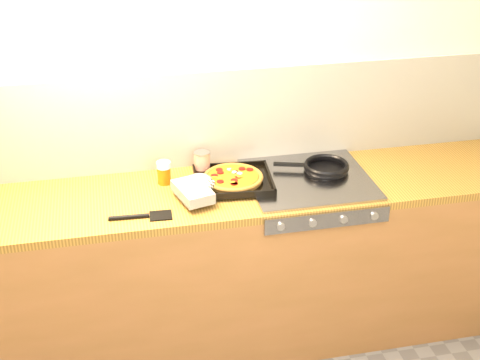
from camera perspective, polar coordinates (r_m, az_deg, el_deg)
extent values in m
plane|color=beige|center=(3.35, -2.84, 6.87)|extent=(3.20, 0.00, 3.20)
cube|color=white|center=(3.37, -2.77, 5.21)|extent=(3.20, 0.02, 0.50)
cube|color=#905C37|center=(3.47, -1.70, -7.65)|extent=(3.20, 0.60, 0.86)
cube|color=olive|center=(3.23, -1.81, -1.11)|extent=(3.20, 0.60, 0.04)
cube|color=gray|center=(3.10, 7.45, -3.35)|extent=(0.60, 0.03, 0.08)
cylinder|color=#A5A5AA|center=(3.03, 3.50, -3.97)|extent=(0.04, 0.02, 0.04)
cylinder|color=#A5A5AA|center=(3.07, 6.21, -3.65)|extent=(0.04, 0.02, 0.04)
cylinder|color=#A5A5AA|center=(3.11, 8.84, -3.33)|extent=(0.04, 0.02, 0.04)
cylinder|color=#A5A5AA|center=(3.16, 11.39, -3.01)|extent=(0.04, 0.02, 0.04)
cube|color=gray|center=(3.32, 5.84, 0.05)|extent=(0.60, 0.56, 0.02)
cube|color=black|center=(3.25, -0.59, -0.14)|extent=(0.40, 0.36, 0.01)
cube|color=black|center=(3.38, -0.91, 1.33)|extent=(0.37, 0.04, 0.02)
cube|color=black|center=(3.10, -0.24, -1.22)|extent=(0.37, 0.04, 0.02)
cube|color=black|center=(3.27, 2.57, 0.30)|extent=(0.04, 0.33, 0.02)
cube|color=black|center=(3.23, -3.79, -0.08)|extent=(0.04, 0.33, 0.02)
cylinder|color=olive|center=(3.24, -0.59, 0.10)|extent=(0.30, 0.30, 0.02)
torus|color=olive|center=(3.24, -0.59, 0.24)|extent=(0.32, 0.32, 0.02)
cylinder|color=#BE7417|center=(3.24, -0.59, 0.27)|extent=(0.27, 0.27, 0.01)
cylinder|color=maroon|center=(3.22, -0.12, 0.29)|extent=(0.04, 0.04, 0.00)
cylinder|color=maroon|center=(3.29, -1.78, 0.88)|extent=(0.04, 0.04, 0.00)
cylinder|color=maroon|center=(3.16, -0.51, -0.31)|extent=(0.04, 0.04, 0.00)
cylinder|color=maroon|center=(3.24, -2.20, 0.38)|extent=(0.04, 0.04, 0.00)
cylinder|color=maroon|center=(3.30, 0.18, 0.96)|extent=(0.04, 0.04, 0.00)
cylinder|color=maroon|center=(3.27, -0.46, 0.71)|extent=(0.04, 0.04, 0.00)
cylinder|color=maroon|center=(3.18, -1.70, -0.14)|extent=(0.04, 0.04, 0.00)
cylinder|color=maroon|center=(3.29, 0.84, 0.91)|extent=(0.04, 0.04, 0.00)
cylinder|color=maroon|center=(3.16, -0.48, -0.29)|extent=(0.04, 0.04, 0.00)
cylinder|color=maroon|center=(3.19, -0.50, -0.02)|extent=(0.04, 0.04, 0.00)
cylinder|color=maroon|center=(3.26, -1.69, 0.63)|extent=(0.04, 0.04, 0.00)
ellipsoid|color=orange|center=(3.21, -1.84, 0.20)|extent=(0.03, 0.02, 0.01)
ellipsoid|color=orange|center=(3.22, -2.23, 0.23)|extent=(0.03, 0.02, 0.01)
ellipsoid|color=orange|center=(3.27, -0.83, 0.74)|extent=(0.03, 0.02, 0.01)
ellipsoid|color=orange|center=(3.30, -0.97, 1.01)|extent=(0.03, 0.02, 0.01)
ellipsoid|color=orange|center=(3.17, -0.65, -0.18)|extent=(0.03, 0.02, 0.01)
ellipsoid|color=orange|center=(3.22, 0.01, 0.29)|extent=(0.03, 0.02, 0.01)
ellipsoid|color=orange|center=(3.24, -0.22, 0.41)|extent=(0.03, 0.02, 0.01)
ellipsoid|color=orange|center=(3.21, -1.76, 0.12)|extent=(0.03, 0.02, 0.01)
ellipsoid|color=orange|center=(3.29, -0.64, 0.91)|extent=(0.03, 0.02, 0.01)
ellipsoid|color=silver|center=(3.30, -0.90, 0.94)|extent=(0.03, 0.03, 0.01)
ellipsoid|color=silver|center=(3.27, -0.50, 0.68)|extent=(0.03, 0.03, 0.01)
ellipsoid|color=silver|center=(3.26, -0.04, 0.58)|extent=(0.03, 0.03, 0.01)
cube|color=black|center=(3.10, -4.06, -1.00)|extent=(0.19, 0.25, 0.05)
ellipsoid|color=black|center=(3.19, -3.52, -0.08)|extent=(0.14, 0.14, 0.05)
cylinder|color=black|center=(3.13, -2.82, -0.67)|extent=(0.09, 0.11, 0.05)
cylinder|color=black|center=(3.39, 7.35, 0.82)|extent=(0.26, 0.26, 0.01)
torus|color=black|center=(3.38, 7.37, 1.14)|extent=(0.29, 0.29, 0.02)
cube|color=black|center=(3.37, 4.27, 1.32)|extent=(0.16, 0.07, 0.01)
cylinder|color=#9F1E0C|center=(3.36, -3.26, 1.51)|extent=(0.09, 0.09, 0.10)
cylinder|color=#B2B2B7|center=(3.34, -3.29, 2.34)|extent=(0.09, 0.09, 0.01)
cylinder|color=#B2B2B7|center=(3.38, -3.24, 0.68)|extent=(0.09, 0.09, 0.01)
cylinder|color=#D5590C|center=(3.28, -6.50, 0.40)|extent=(0.07, 0.07, 0.09)
cylinder|color=silver|center=(3.25, -6.55, 1.29)|extent=(0.08, 0.08, 0.03)
cylinder|color=olive|center=(3.38, -0.72, 0.82)|extent=(0.26, 0.04, 0.02)
ellipsoid|color=olive|center=(3.42, 1.54, 1.12)|extent=(0.06, 0.04, 0.02)
cube|color=black|center=(3.02, -6.77, -3.02)|extent=(0.10, 0.09, 0.01)
cylinder|color=black|center=(3.02, -9.46, -3.13)|extent=(0.18, 0.03, 0.02)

